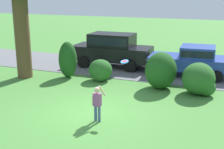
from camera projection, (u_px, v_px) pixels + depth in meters
ground_plane at (91, 112)px, 11.05m from camera, size 80.00×80.00×0.00m
driveway_strip at (142, 70)px, 16.90m from camera, size 28.00×4.40×0.02m
shrub_near_tree at (68, 60)px, 15.31m from camera, size 0.91×0.94×1.83m
shrub_centre_left at (100, 71)px, 14.85m from camera, size 1.16×1.15×1.04m
shrub_centre at (161, 70)px, 13.57m from camera, size 1.40×1.61×1.65m
shrub_centre_right at (199, 80)px, 12.85m from camera, size 1.43×1.63×1.34m
parked_sedan at (193, 60)px, 15.60m from camera, size 4.50×2.29×1.56m
parked_suv at (112, 48)px, 17.52m from camera, size 4.74×2.19×1.92m
child_thrower at (97, 101)px, 10.09m from camera, size 0.46×0.25×1.29m
frisbee at (125, 62)px, 10.56m from camera, size 0.29×0.28×0.12m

